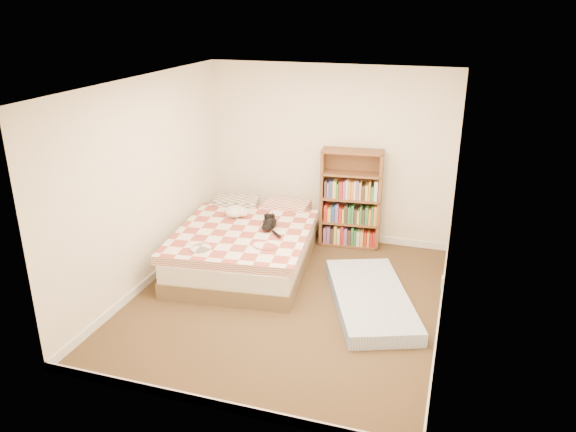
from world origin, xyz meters
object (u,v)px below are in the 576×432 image
(bed, at_px, (248,244))
(black_cat, at_px, (270,223))
(floor_mattress, at_px, (371,299))
(white_dog, at_px, (236,211))
(bookshelf, at_px, (351,210))

(bed, bearing_deg, black_cat, -5.28)
(floor_mattress, relative_size, white_dog, 4.57)
(black_cat, distance_m, white_dog, 0.63)
(bookshelf, bearing_deg, white_dog, -156.25)
(floor_mattress, bearing_deg, white_dog, 135.78)
(black_cat, bearing_deg, white_dog, 139.38)
(bed, bearing_deg, white_dog, 130.06)
(bed, relative_size, bookshelf, 1.74)
(black_cat, bearing_deg, bookshelf, 32.57)
(bed, height_order, white_dog, white_dog)
(bookshelf, height_order, white_dog, bookshelf)
(bed, xyz_separation_m, bookshelf, (1.16, 1.03, 0.25))
(white_dog, bearing_deg, black_cat, -46.82)
(bookshelf, bearing_deg, black_cat, -134.43)
(bed, distance_m, floor_mattress, 1.86)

